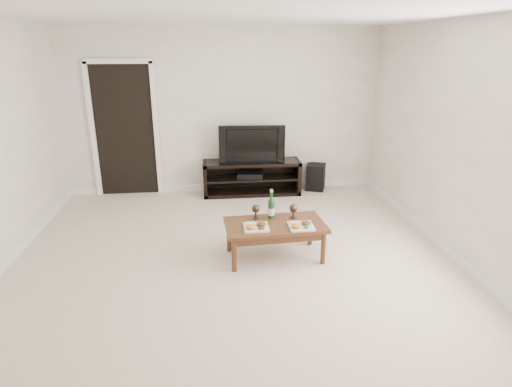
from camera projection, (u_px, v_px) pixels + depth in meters
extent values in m
plane|color=beige|center=(235.00, 269.00, 4.66)|extent=(5.50, 5.50, 0.00)
cube|color=white|center=(223.00, 112.00, 6.83)|extent=(5.00, 0.04, 2.60)
cube|color=white|center=(230.00, 9.00, 3.80)|extent=(5.00, 5.50, 0.04)
cube|color=black|center=(125.00, 132.00, 6.73)|extent=(0.90, 0.02, 2.05)
cube|color=black|center=(252.00, 177.00, 6.96)|extent=(1.57, 0.45, 0.55)
imported|color=black|center=(252.00, 143.00, 6.77)|extent=(1.04, 0.20, 0.60)
cube|color=black|center=(250.00, 175.00, 6.93)|extent=(0.44, 0.36, 0.08)
cube|color=black|center=(316.00, 177.00, 7.18)|extent=(0.38, 0.38, 0.44)
cube|color=#522A16|center=(275.00, 240.00, 4.87)|extent=(1.15, 0.68, 0.42)
cube|color=white|center=(256.00, 225.00, 4.67)|extent=(0.27, 0.27, 0.07)
cube|color=white|center=(301.00, 224.00, 4.69)|extent=(0.27, 0.27, 0.07)
cylinder|color=#103A1B|center=(271.00, 204.00, 4.89)|extent=(0.07, 0.07, 0.35)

